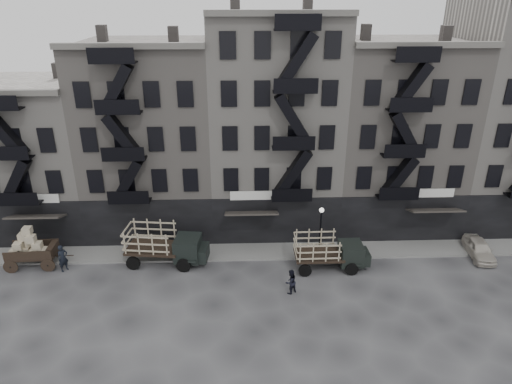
{
  "coord_description": "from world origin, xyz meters",
  "views": [
    {
      "loc": [
        -2.74,
        -26.58,
        18.48
      ],
      "look_at": [
        -1.67,
        4.0,
        4.98
      ],
      "focal_mm": 32.0,
      "sensor_mm": 36.0,
      "label": 1
    }
  ],
  "objects_px": {
    "wagon": "(29,245)",
    "car_east": "(479,249)",
    "stake_truck_west": "(164,242)",
    "pedestrian_mid": "(291,282)",
    "pedestrian_west": "(63,258)",
    "stake_truck_east": "(329,249)"
  },
  "relations": [
    {
      "from": "stake_truck_west",
      "to": "stake_truck_east",
      "type": "xyz_separation_m",
      "value": [
        11.96,
        -1.14,
        -0.17
      ]
    },
    {
      "from": "stake_truck_west",
      "to": "car_east",
      "type": "relative_size",
      "value": 1.6
    },
    {
      "from": "pedestrian_mid",
      "to": "stake_truck_east",
      "type": "bearing_deg",
      "value": -172.59
    },
    {
      "from": "stake_truck_east",
      "to": "pedestrian_west",
      "type": "bearing_deg",
      "value": 178.39
    },
    {
      "from": "stake_truck_east",
      "to": "pedestrian_west",
      "type": "xyz_separation_m",
      "value": [
        -19.08,
        0.31,
        -0.51
      ]
    },
    {
      "from": "stake_truck_east",
      "to": "pedestrian_west",
      "type": "height_order",
      "value": "stake_truck_east"
    },
    {
      "from": "stake_truck_east",
      "to": "car_east",
      "type": "bearing_deg",
      "value": 5.0
    },
    {
      "from": "stake_truck_west",
      "to": "wagon",
      "type": "bearing_deg",
      "value": -172.98
    },
    {
      "from": "car_east",
      "to": "pedestrian_mid",
      "type": "relative_size",
      "value": 2.18
    },
    {
      "from": "pedestrian_west",
      "to": "pedestrian_mid",
      "type": "relative_size",
      "value": 1.16
    },
    {
      "from": "wagon",
      "to": "stake_truck_west",
      "type": "xyz_separation_m",
      "value": [
        9.66,
        0.08,
        -0.04
      ]
    },
    {
      "from": "wagon",
      "to": "pedestrian_mid",
      "type": "height_order",
      "value": "wagon"
    },
    {
      "from": "stake_truck_east",
      "to": "pedestrian_west",
      "type": "relative_size",
      "value": 2.64
    },
    {
      "from": "stake_truck_west",
      "to": "car_east",
      "type": "xyz_separation_m",
      "value": [
        23.63,
        0.02,
        -1.04
      ]
    },
    {
      "from": "car_east",
      "to": "pedestrian_west",
      "type": "xyz_separation_m",
      "value": [
        -30.75,
        -0.85,
        0.37
      ]
    },
    {
      "from": "wagon",
      "to": "car_east",
      "type": "distance_m",
      "value": 33.31
    },
    {
      "from": "stake_truck_east",
      "to": "wagon",
      "type": "bearing_deg",
      "value": 176.49
    },
    {
      "from": "car_east",
      "to": "pedestrian_west",
      "type": "height_order",
      "value": "pedestrian_west"
    },
    {
      "from": "stake_truck_east",
      "to": "pedestrian_mid",
      "type": "distance_m",
      "value": 4.31
    },
    {
      "from": "pedestrian_mid",
      "to": "pedestrian_west",
      "type": "bearing_deg",
      "value": -47.66
    },
    {
      "from": "wagon",
      "to": "car_east",
      "type": "height_order",
      "value": "wagon"
    },
    {
      "from": "wagon",
      "to": "pedestrian_mid",
      "type": "distance_m",
      "value": 18.99
    }
  ]
}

